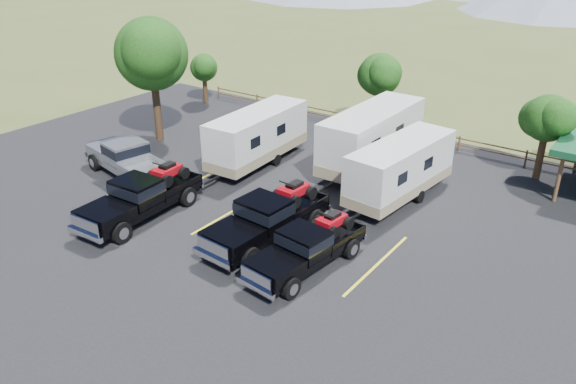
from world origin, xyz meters
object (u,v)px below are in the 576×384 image
Objects in this scene: trailer_left at (258,137)px; trailer_center at (372,138)px; person_a at (137,195)px; person_b at (135,192)px; trailer_right at (401,170)px; rig_right at (308,247)px; rig_left at (142,196)px; pickup_silver at (128,159)px; rig_center at (268,217)px; tree_big_nw at (151,54)px.

trailer_center reaches higher than trailer_left.
person_b is at bearing -23.05° from person_a.
person_a is (-9.66, -8.78, -0.73)m from trailer_right.
rig_left is at bearing -167.97° from rig_right.
trailer_left is 7.34m from pickup_silver.
trailer_right reaches higher than person_a.
trailer_center is at bearing 111.19° from rig_right.
rig_right is 13.26m from pickup_silver.
rig_left is 0.76× the size of trailer_left.
person_a is (-6.79, -1.63, -0.23)m from rig_center.
rig_center is 8.88m from trailer_left.
pickup_silver reaches higher than person_b.
trailer_left is at bearing -92.13° from person_a.
rig_left is 5.06m from pickup_silver.
rig_right is 9.51m from person_a.
tree_big_nw is 11.24m from person_a.
rig_right is (8.87, 0.93, -0.12)m from rig_left.
rig_right is at bearing -171.51° from person_a.
tree_big_nw reaches higher than rig_left.
rig_center reaches higher than rig_right.
rig_center is at bearing -162.47° from person_a.
person_a is (6.81, -7.60, -4.70)m from tree_big_nw.
person_a is at bearing -132.18° from trailer_right.
rig_right is 0.70× the size of trailer_right.
trailer_right is 13.07m from person_a.
pickup_silver reaches higher than person_a.
rig_right is (16.29, -6.87, -4.60)m from tree_big_nw.
trailer_right is at bearing 94.79° from rig_right.
trailer_center is 1.43× the size of pickup_silver.
pickup_silver is (3.16, -5.08, -4.52)m from tree_big_nw.
rig_right reaches higher than person_a.
rig_left is at bearing -94.96° from trailer_left.
rig_left is at bearing -54.62° from person_b.
trailer_center is at bearing 144.58° from trailer_right.
trailer_center is 6.33× the size of person_b.
pickup_silver is at bearing 111.85° from person_b.
trailer_left is at bearing 47.59° from person_b.
rig_center is 0.78× the size of trailer_right.
tree_big_nw reaches higher than person_b.
trailer_left is at bearing -170.96° from trailer_right.
rig_center is 0.76× the size of trailer_left.
rig_left is 0.99× the size of rig_center.
trailer_right is (0.18, 8.04, 0.63)m from rig_right.
rig_center reaches higher than person_a.
trailer_left is 8.15m from person_b.
pickup_silver is at bearing 144.63° from rig_left.
person_b is at bearing -102.93° from trailer_left.
person_a is (3.66, -2.52, -0.18)m from pickup_silver.
trailer_left is 8.78m from trailer_right.
rig_left is at bearing 68.67° from pickup_silver.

